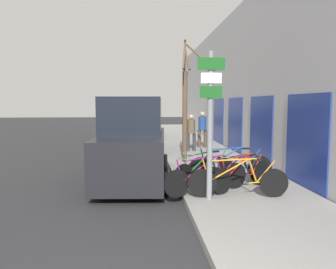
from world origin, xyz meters
name	(u,v)px	position (x,y,z in m)	size (l,w,h in m)	color
ground_plane	(141,157)	(0.00, 11.20, 0.00)	(80.00, 80.00, 0.00)	#28282B
sidewalk_curb	(191,146)	(2.60, 14.00, 0.07)	(3.20, 32.00, 0.15)	gray
building_facade	(225,85)	(4.35, 13.90, 3.22)	(0.23, 32.00, 6.50)	#BCBCC1
signpost	(210,120)	(1.55, 4.36, 1.93)	(0.60, 0.15, 3.29)	gray
bicycle_0	(238,181)	(2.24, 4.44, 0.54)	(2.31, 0.44, 0.92)	black
bicycle_1	(208,177)	(1.61, 4.86, 0.54)	(2.19, 0.99, 0.90)	black
bicycle_2	(243,174)	(2.56, 5.14, 0.53)	(1.82, 1.24, 0.88)	black
bicycle_3	(237,173)	(2.47, 5.35, 0.51)	(1.99, 0.94, 0.84)	black
bicycle_4	(205,171)	(1.71, 5.62, 0.54)	(1.84, 1.30, 0.91)	black
bicycle_5	(230,167)	(2.49, 5.99, 0.56)	(2.41, 0.44, 0.96)	black
parked_car_0	(133,145)	(-0.20, 6.65, 1.10)	(2.22, 4.60, 2.47)	black
parked_car_1	(138,130)	(-0.11, 12.43, 1.05)	(2.03, 4.27, 2.30)	gray
parked_car_2	(136,124)	(-0.28, 18.09, 0.98)	(2.17, 4.26, 2.16)	#144728
pedestrian_near	(202,127)	(3.00, 12.95, 1.16)	(0.46, 0.39, 1.74)	#4C3D2D
pedestrian_far	(191,130)	(2.27, 11.80, 1.10)	(0.43, 0.37, 1.65)	#333338
street_tree	(186,105)	(1.66, 9.17, 2.24)	(1.24, 1.82, 4.46)	brown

